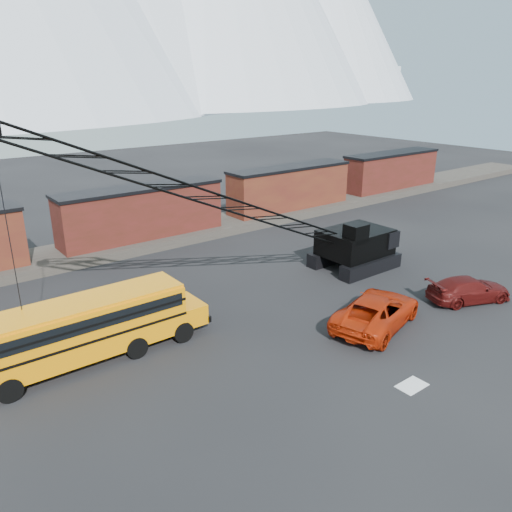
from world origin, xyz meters
The scene contains 10 objects.
ground centered at (0.00, 0.00, 0.00)m, with size 160.00×160.00×0.00m, color black.
gravel_berm centered at (0.00, 22.00, 0.35)m, with size 120.00×5.00×0.70m, color #4A433C.
boxcar_mid centered at (0.00, 22.00, 2.76)m, with size 13.70×3.10×4.17m.
boxcar_east_near centered at (16.00, 22.00, 2.76)m, with size 13.70×3.10×4.17m.
boxcar_east_far centered at (32.00, 22.00, 2.76)m, with size 13.70×3.10×4.17m.
snow_patch centered at (0.50, -4.00, 0.01)m, with size 1.40×0.90×0.02m, color silver.
school_bus centered at (-10.06, 6.93, 1.79)m, with size 11.65×2.65×3.19m.
red_pickup centered at (3.76, 0.77, 0.92)m, with size 3.04×6.59×1.83m, color #B02408.
maroon_suv centered at (10.88, -0.55, 0.77)m, with size 2.14×5.27×1.53m, color #470D0C.
crawler_crane centered at (-0.68, 7.89, 6.11)m, with size 25.71×4.20×11.65m.
Camera 1 is at (-16.72, -14.84, 13.00)m, focal length 35.00 mm.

